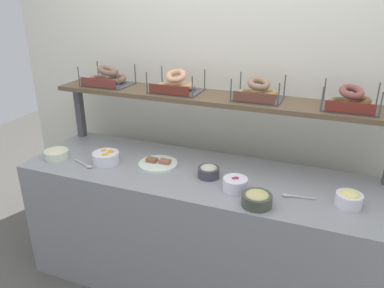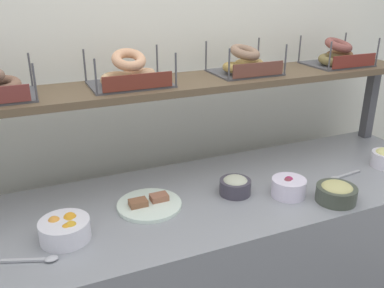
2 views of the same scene
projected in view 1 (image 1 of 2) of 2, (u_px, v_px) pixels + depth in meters
The scene contains 18 objects.
ground_plane at pixel (198, 279), 2.66m from camera, with size 8.00×8.00×0.00m, color #595651.
back_wall at pixel (226, 97), 2.68m from camera, with size 3.48×0.06×2.40m, color white.
deli_counter at pixel (199, 229), 2.50m from camera, with size 2.28×0.70×0.85m, color gray.
shelf_riser_left at pixel (80, 112), 2.86m from camera, with size 0.05×0.05×0.40m, color #4C4C51.
upper_shelf at pixel (214, 98), 2.41m from camera, with size 2.24×0.32×0.03m, color brown.
bowl_beet_salad at pixel (235, 184), 2.12m from camera, with size 0.14×0.14×0.08m.
bowl_potato_salad at pixel (57, 153), 2.53m from camera, with size 0.16×0.16×0.07m.
bowl_tuna_salad at pixel (209, 171), 2.27m from camera, with size 0.13×0.13×0.08m.
bowl_egg_salad at pixel (349, 199), 1.96m from camera, with size 0.14×0.14×0.09m.
bowl_fruit_salad at pixel (106, 157), 2.46m from camera, with size 0.17×0.17×0.09m.
bowl_hummus at pixel (257, 199), 1.97m from camera, with size 0.16×0.16×0.08m.
serving_plate_white at pixel (158, 163), 2.44m from camera, with size 0.26×0.26×0.04m.
serving_spoon_near_plate at pixel (293, 196), 2.06m from camera, with size 0.18×0.04×0.01m.
serving_spoon_by_edge at pixel (86, 165), 2.43m from camera, with size 0.17×0.08×0.01m.
bagel_basket_poppy at pixel (107, 78), 2.66m from camera, with size 0.33×0.25×0.14m.
bagel_basket_plain at pixel (176, 85), 2.48m from camera, with size 0.33×0.24×0.15m.
bagel_basket_everything at pixel (258, 92), 2.31m from camera, with size 0.30×0.25×0.14m.
bagel_basket_cinnamon_raisin at pixel (350, 101), 2.12m from camera, with size 0.31×0.24×0.14m.
Camera 1 is at (0.72, -1.96, 1.90)m, focal length 34.87 mm.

